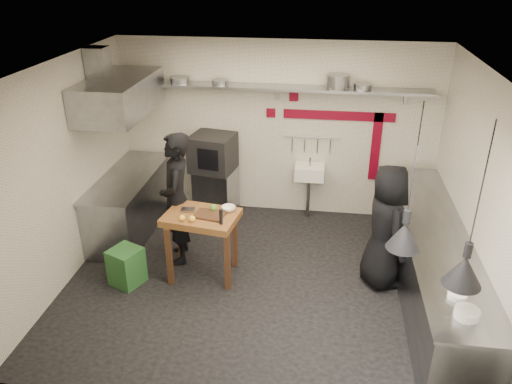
# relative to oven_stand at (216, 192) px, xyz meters

# --- Properties ---
(floor) EXTENTS (5.00, 5.00, 0.00)m
(floor) POSITION_rel_oven_stand_xyz_m (0.95, -1.76, -0.40)
(floor) COLOR black
(floor) RESTS_ON ground
(ceiling) EXTENTS (5.00, 5.00, 0.00)m
(ceiling) POSITION_rel_oven_stand_xyz_m (0.95, -1.76, 2.40)
(ceiling) COLOR silver
(ceiling) RESTS_ON floor
(wall_back) EXTENTS (5.00, 0.04, 2.80)m
(wall_back) POSITION_rel_oven_stand_xyz_m (0.95, 0.34, 1.00)
(wall_back) COLOR silver
(wall_back) RESTS_ON floor
(wall_front) EXTENTS (5.00, 0.04, 2.80)m
(wall_front) POSITION_rel_oven_stand_xyz_m (0.95, -3.86, 1.00)
(wall_front) COLOR silver
(wall_front) RESTS_ON floor
(wall_left) EXTENTS (0.04, 4.20, 2.80)m
(wall_left) POSITION_rel_oven_stand_xyz_m (-1.55, -1.76, 1.00)
(wall_left) COLOR silver
(wall_left) RESTS_ON floor
(wall_right) EXTENTS (0.04, 4.20, 2.80)m
(wall_right) POSITION_rel_oven_stand_xyz_m (3.45, -1.76, 1.00)
(wall_right) COLOR silver
(wall_right) RESTS_ON floor
(red_band_horiz) EXTENTS (1.70, 0.02, 0.14)m
(red_band_horiz) POSITION_rel_oven_stand_xyz_m (1.90, 0.32, 1.28)
(red_band_horiz) COLOR maroon
(red_band_horiz) RESTS_ON wall_back
(red_band_vert) EXTENTS (0.14, 0.02, 1.10)m
(red_band_vert) POSITION_rel_oven_stand_xyz_m (2.50, 0.32, 0.80)
(red_band_vert) COLOR maroon
(red_band_vert) RESTS_ON wall_back
(red_tile_a) EXTENTS (0.14, 0.02, 0.14)m
(red_tile_a) POSITION_rel_oven_stand_xyz_m (1.20, 0.32, 1.55)
(red_tile_a) COLOR maroon
(red_tile_a) RESTS_ON wall_back
(red_tile_b) EXTENTS (0.14, 0.02, 0.14)m
(red_tile_b) POSITION_rel_oven_stand_xyz_m (0.85, 0.32, 1.28)
(red_tile_b) COLOR maroon
(red_tile_b) RESTS_ON wall_back
(back_shelf) EXTENTS (4.60, 0.34, 0.04)m
(back_shelf) POSITION_rel_oven_stand_xyz_m (0.95, 0.16, 1.72)
(back_shelf) COLOR gray
(back_shelf) RESTS_ON wall_back
(shelf_bracket_left) EXTENTS (0.04, 0.06, 0.24)m
(shelf_bracket_left) POSITION_rel_oven_stand_xyz_m (-0.95, 0.31, 1.62)
(shelf_bracket_left) COLOR gray
(shelf_bracket_left) RESTS_ON wall_back
(shelf_bracket_mid) EXTENTS (0.04, 0.06, 0.24)m
(shelf_bracket_mid) POSITION_rel_oven_stand_xyz_m (0.95, 0.31, 1.62)
(shelf_bracket_mid) COLOR gray
(shelf_bracket_mid) RESTS_ON wall_back
(shelf_bracket_right) EXTENTS (0.04, 0.06, 0.24)m
(shelf_bracket_right) POSITION_rel_oven_stand_xyz_m (2.85, 0.31, 1.62)
(shelf_bracket_right) COLOR gray
(shelf_bracket_right) RESTS_ON wall_back
(pan_far_left) EXTENTS (0.39, 0.39, 0.09)m
(pan_far_left) POSITION_rel_oven_stand_xyz_m (-0.53, 0.16, 1.79)
(pan_far_left) COLOR gray
(pan_far_left) RESTS_ON back_shelf
(pan_mid_left) EXTENTS (0.26, 0.26, 0.07)m
(pan_mid_left) POSITION_rel_oven_stand_xyz_m (0.09, 0.16, 1.78)
(pan_mid_left) COLOR gray
(pan_mid_left) RESTS_ON back_shelf
(stock_pot) EXTENTS (0.42, 0.42, 0.20)m
(stock_pot) POSITION_rel_oven_stand_xyz_m (1.84, 0.16, 1.84)
(stock_pot) COLOR gray
(stock_pot) RESTS_ON back_shelf
(pan_right) EXTENTS (0.35, 0.35, 0.08)m
(pan_right) POSITION_rel_oven_stand_xyz_m (2.20, 0.16, 1.78)
(pan_right) COLOR gray
(pan_right) RESTS_ON back_shelf
(oven_stand) EXTENTS (0.69, 0.65, 0.80)m
(oven_stand) POSITION_rel_oven_stand_xyz_m (0.00, 0.00, 0.00)
(oven_stand) COLOR gray
(oven_stand) RESTS_ON floor
(combi_oven) EXTENTS (0.74, 0.71, 0.58)m
(combi_oven) POSITION_rel_oven_stand_xyz_m (-0.03, 0.00, 0.69)
(combi_oven) COLOR black
(combi_oven) RESTS_ON oven_stand
(oven_door) EXTENTS (0.56, 0.13, 0.46)m
(oven_door) POSITION_rel_oven_stand_xyz_m (-0.06, -0.25, 0.69)
(oven_door) COLOR maroon
(oven_door) RESTS_ON combi_oven
(oven_glass) EXTENTS (0.34, 0.08, 0.34)m
(oven_glass) POSITION_rel_oven_stand_xyz_m (-0.04, -0.30, 0.69)
(oven_glass) COLOR black
(oven_glass) RESTS_ON oven_door
(hand_sink) EXTENTS (0.46, 0.34, 0.22)m
(hand_sink) POSITION_rel_oven_stand_xyz_m (1.50, 0.16, 0.38)
(hand_sink) COLOR white
(hand_sink) RESTS_ON wall_back
(sink_tap) EXTENTS (0.03, 0.03, 0.14)m
(sink_tap) POSITION_rel_oven_stand_xyz_m (1.50, 0.16, 0.56)
(sink_tap) COLOR gray
(sink_tap) RESTS_ON hand_sink
(sink_drain) EXTENTS (0.06, 0.06, 0.66)m
(sink_drain) POSITION_rel_oven_stand_xyz_m (1.50, 0.12, -0.06)
(sink_drain) COLOR gray
(sink_drain) RESTS_ON floor
(utensil_rail) EXTENTS (0.90, 0.02, 0.02)m
(utensil_rail) POSITION_rel_oven_stand_xyz_m (1.50, 0.30, 0.92)
(utensil_rail) COLOR gray
(utensil_rail) RESTS_ON wall_back
(counter_right) EXTENTS (0.70, 3.80, 0.90)m
(counter_right) POSITION_rel_oven_stand_xyz_m (3.10, -1.76, 0.05)
(counter_right) COLOR gray
(counter_right) RESTS_ON floor
(counter_right_top) EXTENTS (0.76, 3.90, 0.03)m
(counter_right_top) POSITION_rel_oven_stand_xyz_m (3.10, -1.76, 0.52)
(counter_right_top) COLOR gray
(counter_right_top) RESTS_ON counter_right
(plate_stack) EXTENTS (0.28, 0.28, 0.09)m
(plate_stack) POSITION_rel_oven_stand_xyz_m (3.07, -3.33, 0.57)
(plate_stack) COLOR white
(plate_stack) RESTS_ON counter_right_top
(small_bowl_right) EXTENTS (0.23, 0.23, 0.05)m
(small_bowl_right) POSITION_rel_oven_stand_xyz_m (3.05, -3.05, 0.56)
(small_bowl_right) COLOR white
(small_bowl_right) RESTS_ON counter_right_top
(counter_left) EXTENTS (0.70, 1.90, 0.90)m
(counter_left) POSITION_rel_oven_stand_xyz_m (-1.20, -0.71, 0.05)
(counter_left) COLOR gray
(counter_left) RESTS_ON floor
(counter_left_top) EXTENTS (0.76, 2.00, 0.03)m
(counter_left_top) POSITION_rel_oven_stand_xyz_m (-1.20, -0.71, 0.52)
(counter_left_top) COLOR gray
(counter_left_top) RESTS_ON counter_left
(extractor_hood) EXTENTS (0.78, 1.60, 0.50)m
(extractor_hood) POSITION_rel_oven_stand_xyz_m (-1.15, -0.71, 1.75)
(extractor_hood) COLOR gray
(extractor_hood) RESTS_ON ceiling
(hood_duct) EXTENTS (0.28, 0.28, 0.50)m
(hood_duct) POSITION_rel_oven_stand_xyz_m (-1.40, -0.71, 2.15)
(hood_duct) COLOR gray
(hood_duct) RESTS_ON ceiling
(green_bin) EXTENTS (0.49, 0.49, 0.50)m
(green_bin) POSITION_rel_oven_stand_xyz_m (-0.76, -2.04, -0.15)
(green_bin) COLOR #275D29
(green_bin) RESTS_ON floor
(prep_table) EXTENTS (1.00, 0.77, 0.92)m
(prep_table) POSITION_rel_oven_stand_xyz_m (0.19, -1.72, 0.06)
(prep_table) COLOR brown
(prep_table) RESTS_ON floor
(cutting_board) EXTENTS (0.42, 0.33, 0.02)m
(cutting_board) POSITION_rel_oven_stand_xyz_m (0.30, -1.74, 0.53)
(cutting_board) COLOR #462B1A
(cutting_board) RESTS_ON prep_table
(pepper_mill) EXTENTS (0.06, 0.06, 0.20)m
(pepper_mill) POSITION_rel_oven_stand_xyz_m (0.49, -1.93, 0.62)
(pepper_mill) COLOR black
(pepper_mill) RESTS_ON prep_table
(lemon_a) EXTENTS (0.08, 0.08, 0.08)m
(lemon_a) POSITION_rel_oven_stand_xyz_m (-0.00, -1.92, 0.56)
(lemon_a) COLOR yellow
(lemon_a) RESTS_ON prep_table
(lemon_b) EXTENTS (0.11, 0.11, 0.08)m
(lemon_b) POSITION_rel_oven_stand_xyz_m (0.12, -1.92, 0.56)
(lemon_b) COLOR yellow
(lemon_b) RESTS_ON prep_table
(veg_ball) EXTENTS (0.12, 0.12, 0.10)m
(veg_ball) POSITION_rel_oven_stand_xyz_m (0.33, -1.61, 0.57)
(veg_ball) COLOR #578530
(veg_ball) RESTS_ON prep_table
(steel_tray) EXTENTS (0.19, 0.14, 0.03)m
(steel_tray) POSITION_rel_oven_stand_xyz_m (0.00, -1.65, 0.54)
(steel_tray) COLOR gray
(steel_tray) RESTS_ON prep_table
(bowl) EXTENTS (0.21, 0.21, 0.06)m
(bowl) POSITION_rel_oven_stand_xyz_m (0.52, -1.56, 0.55)
(bowl) COLOR white
(bowl) RESTS_ON prep_table
(heat_lamp_near) EXTENTS (0.42, 0.42, 1.46)m
(heat_lamp_near) POSITION_rel_oven_stand_xyz_m (2.50, -2.88, 1.67)
(heat_lamp_near) COLOR black
(heat_lamp_near) RESTS_ON ceiling
(heat_lamp_far) EXTENTS (0.38, 0.38, 1.52)m
(heat_lamp_far) POSITION_rel_oven_stand_xyz_m (2.96, -3.32, 1.64)
(heat_lamp_far) COLOR black
(heat_lamp_far) RESTS_ON ceiling
(chef_left) EXTENTS (0.60, 0.77, 1.86)m
(chef_left) POSITION_rel_oven_stand_xyz_m (-0.23, -1.36, 0.53)
(chef_left) COLOR black
(chef_left) RESTS_ON floor
(chef_right) EXTENTS (0.73, 0.92, 1.65)m
(chef_right) POSITION_rel_oven_stand_xyz_m (2.52, -1.55, 0.43)
(chef_right) COLOR black
(chef_right) RESTS_ON floor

